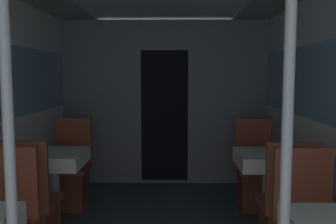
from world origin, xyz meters
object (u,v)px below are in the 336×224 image
(support_pole_right_0, at_px, (286,153))
(chair_right_far_1, at_px, (254,181))
(dining_table_left_1, at_px, (53,165))
(dining_table_right_1, at_px, (268,165))
(chair_right_near_1, at_px, (285,222))
(support_pole_left_0, at_px, (9,152))
(chair_left_near_1, at_px, (32,220))
(chair_left_far_1, at_px, (71,180))

(support_pole_right_0, bearing_deg, chair_right_far_1, 81.40)
(dining_table_left_1, height_order, dining_table_right_1, same)
(dining_table_right_1, xyz_separation_m, chair_right_near_1, (0.00, -0.58, -0.33))
(chair_right_near_1, bearing_deg, chair_right_far_1, 90.00)
(support_pole_left_0, relative_size, chair_left_near_1, 2.24)
(support_pole_right_0, relative_size, chair_right_near_1, 2.24)
(chair_left_near_1, height_order, chair_right_far_1, same)
(chair_left_far_1, bearing_deg, chair_right_far_1, -180.00)
(support_pole_left_0, distance_m, chair_left_near_1, 1.42)
(chair_left_near_1, bearing_deg, dining_table_right_1, 15.71)
(support_pole_left_0, bearing_deg, support_pole_right_0, 0.00)
(support_pole_left_0, bearing_deg, dining_table_right_1, 44.51)
(dining_table_right_1, distance_m, chair_right_near_1, 0.67)
(chair_right_near_1, relative_size, chair_right_far_1, 1.00)
(support_pole_right_0, height_order, dining_table_right_1, support_pole_right_0)
(dining_table_left_1, relative_size, chair_left_near_1, 0.76)
(support_pole_left_0, xyz_separation_m, support_pole_right_0, (1.38, 0.00, 0.00))
(dining_table_right_1, height_order, chair_right_near_1, chair_right_near_1)
(support_pole_right_0, bearing_deg, dining_table_left_1, 135.49)
(chair_left_near_1, xyz_separation_m, chair_right_near_1, (2.08, 0.00, 0.00))
(chair_left_near_1, xyz_separation_m, support_pole_right_0, (1.73, -1.12, 0.81))
(support_pole_left_0, xyz_separation_m, chair_right_near_1, (1.73, 1.12, -0.81))
(chair_left_far_1, height_order, chair_right_near_1, same)
(dining_table_right_1, relative_size, chair_right_far_1, 0.76)
(dining_table_right_1, bearing_deg, support_pole_right_0, -101.48)
(dining_table_left_1, bearing_deg, support_pole_left_0, -78.52)
(dining_table_left_1, distance_m, chair_right_far_1, 2.18)
(support_pole_left_0, height_order, chair_right_near_1, support_pole_left_0)
(chair_left_far_1, xyz_separation_m, dining_table_right_1, (2.08, -0.58, 0.33))
(dining_table_right_1, xyz_separation_m, chair_right_far_1, (0.00, 0.58, -0.33))
(dining_table_right_1, bearing_deg, chair_left_far_1, 164.29)
(chair_left_far_1, height_order, chair_right_far_1, same)
(support_pole_left_0, height_order, chair_left_far_1, support_pole_left_0)
(chair_right_far_1, bearing_deg, chair_left_far_1, 0.00)
(support_pole_right_0, xyz_separation_m, chair_right_near_1, (0.35, 1.12, -0.81))
(chair_left_far_1, bearing_deg, dining_table_right_1, 164.29)
(chair_left_far_1, bearing_deg, chair_left_near_1, 90.00)
(chair_left_near_1, distance_m, support_pole_right_0, 2.21)
(dining_table_right_1, bearing_deg, chair_right_near_1, -90.00)
(chair_left_near_1, distance_m, chair_right_near_1, 2.08)
(support_pole_right_0, height_order, chair_right_far_1, support_pole_right_0)
(chair_left_near_1, bearing_deg, chair_right_far_1, 29.37)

